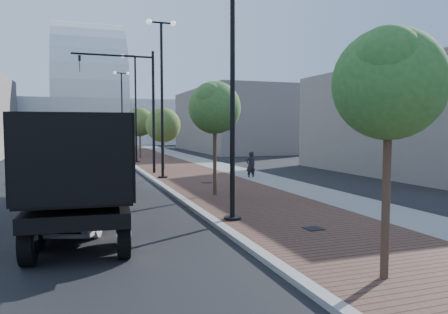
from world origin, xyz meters
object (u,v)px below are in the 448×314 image
object	(u,v)px
dump_truck	(90,169)
pedestrian	(251,166)
white_sedan	(87,202)
dark_car_mid	(59,168)

from	to	relation	value
dump_truck	pedestrian	world-z (taller)	dump_truck
white_sedan	dark_car_mid	bearing A→B (deg)	114.94
dark_car_mid	pedestrian	xyz separation A→B (m)	(10.79, -4.10, 0.16)
white_sedan	pedestrian	world-z (taller)	pedestrian
dump_truck	dark_car_mid	distance (m)	9.82
dump_truck	pedestrian	bearing A→B (deg)	34.93
dark_car_mid	dump_truck	bearing A→B (deg)	-71.11
dump_truck	dark_car_mid	size ratio (longest dim) A/B	2.80
dump_truck	white_sedan	world-z (taller)	dump_truck
dump_truck	white_sedan	xyz separation A→B (m)	(-0.23, -3.86, -0.66)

